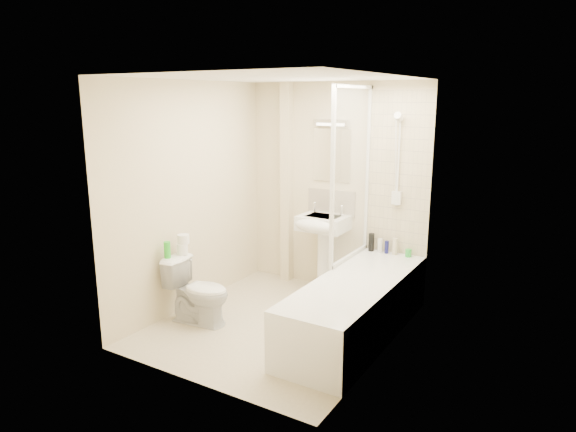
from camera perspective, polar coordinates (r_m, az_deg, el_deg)
The scene contains 24 objects.
floor at distance 5.26m, azimuth -1.08°, elevation -11.98°, with size 2.50×2.50×0.00m, color beige.
wall_back at distance 5.95m, azimuth 5.29°, elevation 3.07°, with size 2.20×0.02×2.40m, color beige.
wall_left at distance 5.53m, azimuth -10.84°, elevation 2.13°, with size 0.02×2.50×2.40m, color beige.
wall_right at distance 4.40m, azimuth 11.07°, elevation -0.66°, with size 0.02×2.50×2.40m, color beige.
ceiling at distance 4.77m, azimuth -1.21°, elevation 15.15°, with size 2.20×2.50×0.02m, color white.
tile_back at distance 5.62m, azimuth 12.19°, elevation 4.58°, with size 0.70×0.01×1.75m, color beige.
tile_right at distance 4.55m, azimuth 11.92°, elevation 2.63°, with size 0.01×2.10×1.75m, color beige.
pipe_boxing at distance 6.19m, azimuth -0.13°, elevation 3.52°, with size 0.12×0.12×2.40m, color beige.
splashback at distance 5.99m, azimuth 4.82°, elevation 1.50°, with size 0.60×0.01×0.30m, color beige.
mirror at distance 5.91m, azimuth 4.91°, elevation 6.73°, with size 0.46×0.01×0.60m, color white.
strip_light at distance 5.86m, azimuth 4.88°, elevation 10.31°, with size 0.42×0.07×0.07m, color silver.
bathtub at distance 4.99m, azimuth 7.59°, elevation -9.91°, with size 0.70×2.10×0.55m.
shower_screen at distance 5.34m, azimuth 7.09°, elevation 4.61°, with size 0.04×0.92×1.80m.
shower_fixture at distance 5.57m, azimuth 12.08°, elevation 5.75°, with size 0.10×0.16×0.99m.
pedestal_sink at distance 5.86m, azimuth 3.78°, elevation -1.77°, with size 0.54×0.49×1.04m.
bottle_black_a at distance 5.80m, azimuth 9.24°, elevation -2.89°, with size 0.06×0.06×0.20m, color black.
bottle_white_a at distance 5.77m, azimuth 10.20°, elevation -3.25°, with size 0.06×0.06×0.15m, color silver.
bottle_blue at distance 5.74m, azimuth 10.91°, elevation -3.42°, with size 0.05×0.05×0.14m, color #131455.
bottle_cream at distance 5.71m, azimuth 11.81°, elevation -3.34°, with size 0.06×0.06×0.18m, color beige.
bottle_green at distance 5.68m, azimuth 13.23°, elevation -4.03°, with size 0.07×0.07×0.08m, color green.
toilet at distance 5.27m, azimuth -9.91°, elevation -8.21°, with size 0.69×0.44×0.67m, color white.
toilet_roll_lower at distance 5.33m, azimuth -11.66°, elevation -3.62°, with size 0.11×0.11×0.11m, color white.
toilet_roll_upper at distance 5.32m, azimuth -11.56°, elevation -2.52°, with size 0.12×0.12×0.09m, color white.
green_bottle at distance 5.24m, azimuth -13.27°, elevation -3.69°, with size 0.06×0.06×0.17m, color green.
Camera 1 is at (2.54, -4.03, 2.22)m, focal length 32.00 mm.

